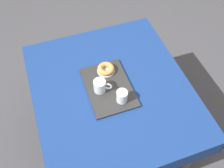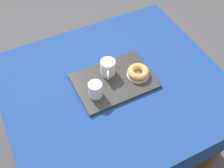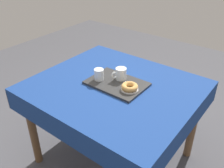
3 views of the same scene
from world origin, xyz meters
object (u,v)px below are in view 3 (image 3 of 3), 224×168
Objects in this scene: donut_plate_left at (130,89)px; serving_tray at (117,83)px; water_glass_near at (99,75)px; sugar_donut_left at (130,87)px; tea_mug_left at (121,74)px; dining_table at (114,97)px.

serving_tray is at bearing -11.63° from donut_plate_left.
sugar_donut_left is (-0.26, -0.02, -0.01)m from water_glass_near.
tea_mug_left reaches higher than serving_tray.
water_glass_near is (0.13, 0.05, 0.05)m from serving_tray.
serving_tray is 4.93× the size of water_glass_near.
water_glass_near is at bearing 12.32° from dining_table.
donut_plate_left is at bearing 148.10° from tea_mug_left.
sugar_donut_left reaches higher than dining_table.
tea_mug_left is (0.00, -0.08, 0.16)m from dining_table.
serving_tray is 3.59× the size of tea_mug_left.
serving_tray is (-0.01, -0.02, 0.11)m from dining_table.
donut_plate_left is (-0.14, 0.09, -0.04)m from tea_mug_left.
tea_mug_left is at bearing -82.63° from serving_tray.
donut_plate_left is at bearing 168.37° from serving_tray.
tea_mug_left reaches higher than water_glass_near.
water_glass_near is 0.69× the size of donut_plate_left.
water_glass_near reaches higher than dining_table.
donut_plate_left is at bearing 176.74° from dining_table.
water_glass_near is (0.12, 0.03, 0.16)m from dining_table.
tea_mug_left is at bearing -31.90° from donut_plate_left.
serving_tray is at bearing 97.37° from tea_mug_left.
donut_plate_left is 1.05× the size of sugar_donut_left.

